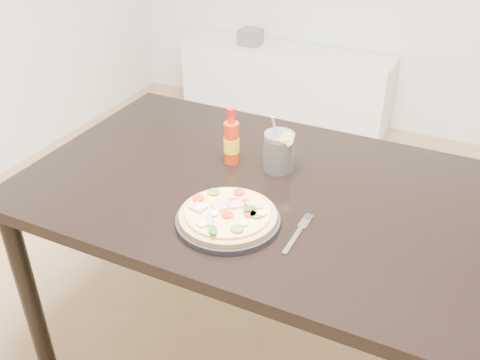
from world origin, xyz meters
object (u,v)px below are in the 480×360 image
at_px(cola_cup, 279,152).
at_px(pizza, 228,214).
at_px(hot_sauce_bottle, 231,141).
at_px(plate, 228,220).
at_px(fork, 299,232).
at_px(dining_table, 257,206).
at_px(media_console, 285,85).

bearing_deg(cola_cup, pizza, -92.37).
height_order(hot_sauce_bottle, cola_cup, hot_sauce_bottle).
relative_size(plate, fork, 1.50).
distance_m(cola_cup, fork, 0.34).
bearing_deg(dining_table, pizza, -87.35).
distance_m(cola_cup, media_console, 2.04).
xyz_separation_m(cola_cup, media_console, (-0.69, 1.84, -0.56)).
xyz_separation_m(plate, pizza, (-0.00, -0.00, 0.02)).
bearing_deg(cola_cup, hot_sauce_bottle, -170.65).
bearing_deg(hot_sauce_bottle, fork, -38.42).
xyz_separation_m(pizza, fork, (0.19, 0.04, -0.02)).
bearing_deg(media_console, fork, -67.92).
xyz_separation_m(pizza, hot_sauce_bottle, (-0.14, 0.30, 0.05)).
bearing_deg(media_console, plate, -72.70).
relative_size(fork, media_console, 0.13).
bearing_deg(plate, pizza, -92.62).
relative_size(pizza, fork, 1.40).
xyz_separation_m(dining_table, media_console, (-0.66, 1.95, -0.42)).
height_order(plate, cola_cup, cola_cup).
height_order(hot_sauce_bottle, fork, hot_sauce_bottle).
relative_size(plate, pizza, 1.07).
height_order(dining_table, media_console, dining_table).
bearing_deg(media_console, hot_sauce_bottle, -73.97).
height_order(hot_sauce_bottle, media_console, hot_sauce_bottle).
relative_size(cola_cup, media_console, 0.13).
relative_size(plate, media_console, 0.20).
bearing_deg(hot_sauce_bottle, cola_cup, 9.35).
bearing_deg(fork, hot_sauce_bottle, 141.98).
xyz_separation_m(plate, hot_sauce_bottle, (-0.14, 0.30, 0.07)).
bearing_deg(cola_cup, plate, -92.37).
relative_size(hot_sauce_bottle, media_console, 0.13).
bearing_deg(hot_sauce_bottle, media_console, 106.03).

